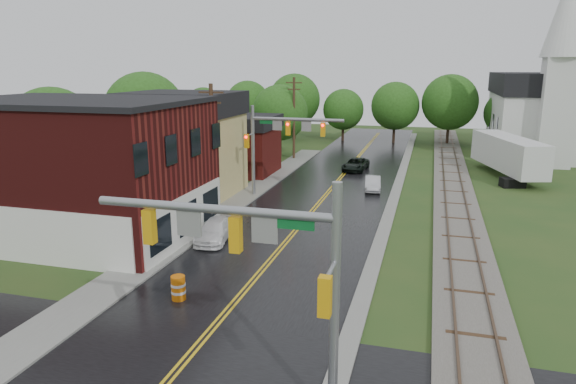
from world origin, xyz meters
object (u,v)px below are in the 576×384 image
at_px(utility_pole_c, 294,117).
at_px(traffic_signal_far, 279,135).
at_px(pickup_white, 215,231).
at_px(traffic_signal_near, 261,255).
at_px(tree_left_a, 54,134).
at_px(church, 543,105).
at_px(suv_dark, 356,165).
at_px(tree_left_e, 281,114).
at_px(tree_left_c, 220,121).
at_px(utility_pole_b, 213,146).
at_px(semi_trailer, 508,153).
at_px(tree_left_b, 146,115).
at_px(construction_barrel, 178,288).
at_px(sedan_silver, 373,184).
at_px(brick_building, 79,168).

bearing_deg(utility_pole_c, traffic_signal_far, -78.91).
bearing_deg(pickup_white, traffic_signal_near, -69.03).
bearing_deg(tree_left_a, church, 38.63).
bearing_deg(suv_dark, traffic_signal_far, -104.09).
bearing_deg(tree_left_e, tree_left_c, -129.81).
relative_size(church, tree_left_a, 2.31).
bearing_deg(pickup_white, traffic_signal_far, 78.74).
distance_m(tree_left_a, pickup_white, 17.37).
xyz_separation_m(utility_pole_b, semi_trailer, (21.71, 18.12, -2.48)).
distance_m(tree_left_b, tree_left_c, 9.03).
bearing_deg(traffic_signal_near, traffic_signal_far, 105.52).
bearing_deg(pickup_white, utility_pole_b, 105.90).
bearing_deg(utility_pole_c, semi_trailer, -10.14).
height_order(tree_left_c, tree_left_e, tree_left_e).
relative_size(tree_left_c, pickup_white, 1.82).
bearing_deg(utility_pole_b, tree_left_e, 94.90).
bearing_deg(tree_left_a, construction_barrel, -38.52).
xyz_separation_m(utility_pole_c, tree_left_c, (-7.05, -4.10, -0.21)).
xyz_separation_m(tree_left_c, suv_dark, (14.69, -0.63, -3.89)).
bearing_deg(traffic_signal_far, semi_trailer, 35.52).
relative_size(church, traffic_signal_far, 2.72).
height_order(tree_left_a, pickup_white, tree_left_a).
xyz_separation_m(suv_dark, sedan_silver, (2.61, -8.01, -0.03)).
xyz_separation_m(utility_pole_c, tree_left_a, (-13.05, -22.10, 0.39)).
xyz_separation_m(traffic_signal_near, tree_left_c, (-17.32, 37.90, -0.46)).
bearing_deg(tree_left_b, traffic_signal_near, -54.51).
height_order(brick_building, tree_left_e, brick_building).
bearing_deg(utility_pole_b, tree_left_a, -179.55).
height_order(tree_left_a, tree_left_b, tree_left_b).
bearing_deg(suv_dark, brick_building, -113.50).
height_order(traffic_signal_far, semi_trailer, traffic_signal_far).
bearing_deg(construction_barrel, utility_pole_b, 107.18).
height_order(utility_pole_b, suv_dark, utility_pole_b).
distance_m(utility_pole_b, tree_left_a, 13.05).
height_order(church, traffic_signal_near, church).
relative_size(church, tree_left_c, 2.61).
bearing_deg(construction_barrel, utility_pole_c, 96.83).
bearing_deg(utility_pole_c, tree_left_e, 137.16).
bearing_deg(church, tree_left_b, -150.01).
xyz_separation_m(utility_pole_c, construction_barrel, (4.30, -35.91, -4.16)).
bearing_deg(semi_trailer, tree_left_a, -152.34).
bearing_deg(tree_left_c, tree_left_a, -108.43).
bearing_deg(tree_left_a, suv_dark, 40.01).
bearing_deg(tree_left_b, tree_left_a, -101.31).
bearing_deg(church, pickup_white, -122.59).
distance_m(sedan_silver, semi_trailer, 14.58).
xyz_separation_m(traffic_signal_near, sedan_silver, (-0.02, 29.26, -4.38)).
distance_m(brick_building, tree_left_c, 24.94).
height_order(traffic_signal_near, tree_left_a, tree_left_a).
bearing_deg(suv_dark, tree_left_e, 150.86).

